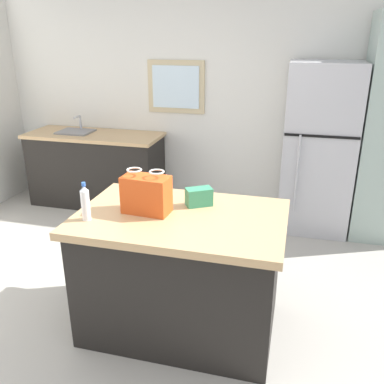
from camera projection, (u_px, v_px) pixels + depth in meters
The scene contains 8 objects.
ground at pixel (167, 330), 3.00m from camera, with size 6.79×6.79×0.00m, color #ADA89E.
back_wall at pixel (229, 99), 4.76m from camera, with size 5.66×0.13×2.62m.
kitchen_island at pixel (181, 272), 2.90m from camera, with size 1.39×0.92×0.89m.
refrigerator at pixel (318, 149), 4.31m from camera, with size 0.72×0.67×1.76m.
sink_counter at pixel (96, 168), 5.09m from camera, with size 1.63×0.63×1.08m.
shopping_bag at pixel (146, 194), 2.74m from camera, with size 0.32×0.19×0.30m.
small_box at pixel (199, 197), 2.87m from camera, with size 0.18×0.10×0.13m, color #388E66.
bottle at pixel (85, 203), 2.63m from camera, with size 0.06×0.06×0.26m.
Camera 1 is at (0.79, -2.31, 2.02)m, focal length 38.67 mm.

